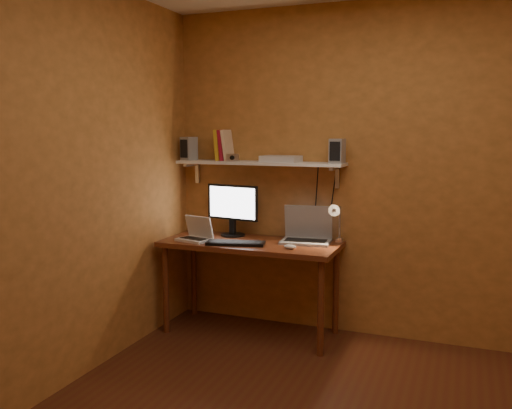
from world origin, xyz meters
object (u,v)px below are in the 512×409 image
at_px(router, 281,159).
at_px(keyboard, 236,243).
at_px(desk, 251,252).
at_px(mouse, 290,247).
at_px(netbook, 196,234).
at_px(laptop, 307,233).
at_px(speaker_left, 189,149).
at_px(shelf_camera, 233,158).
at_px(desk_lamp, 337,218).
at_px(speaker_right, 337,151).
at_px(monitor, 232,207).
at_px(wall_shelf, 259,163).

bearing_deg(router, keyboard, -125.59).
bearing_deg(keyboard, router, 41.36).
xyz_separation_m(desk, mouse, (0.37, -0.14, 0.10)).
bearing_deg(mouse, keyboard, -173.00).
bearing_deg(netbook, laptop, 31.85).
height_order(netbook, speaker_left, speaker_left).
bearing_deg(shelf_camera, speaker_left, 173.78).
xyz_separation_m(keyboard, desk_lamp, (0.72, 0.28, 0.20)).
distance_m(laptop, mouse, 0.31).
relative_size(desk, speaker_left, 7.17).
relative_size(desk, mouse, 14.75).
relative_size(keyboard, router, 1.49).
distance_m(laptop, keyboard, 0.57).
height_order(laptop, shelf_camera, shelf_camera).
distance_m(netbook, keyboard, 0.36).
height_order(speaker_left, speaker_right, speaker_left).
xyz_separation_m(keyboard, mouse, (0.44, 0.00, 0.01)).
distance_m(laptop, netbook, 0.88).
height_order(monitor, keyboard, monitor).
bearing_deg(laptop, router, 164.25).
distance_m(keyboard, desk_lamp, 0.80).
relative_size(netbook, desk_lamp, 0.79).
height_order(monitor, speaker_right, speaker_right).
distance_m(speaker_left, shelf_camera, 0.43).
height_order(desk, monitor, monitor).
relative_size(keyboard, shelf_camera, 4.29).
distance_m(wall_shelf, router, 0.19).
bearing_deg(netbook, shelf_camera, 64.30).
xyz_separation_m(speaker_left, router, (0.82, 0.01, -0.07)).
height_order(desk, speaker_right, speaker_right).
xyz_separation_m(mouse, speaker_left, (-1.01, 0.33, 0.71)).
xyz_separation_m(monitor, laptop, (0.65, -0.01, -0.17)).
bearing_deg(keyboard, laptop, 19.42).
bearing_deg(mouse, router, 125.72).
bearing_deg(desk, desk_lamp, 10.81).
height_order(monitor, netbook, monitor).
relative_size(netbook, keyboard, 0.66).
bearing_deg(speaker_right, netbook, -157.78).
bearing_deg(wall_shelf, keyboard, -100.62).
bearing_deg(wall_shelf, netbook, -144.16).
distance_m(wall_shelf, laptop, 0.68).
height_order(wall_shelf, laptop, wall_shelf).
relative_size(mouse, router, 0.32).
relative_size(monitor, shelf_camera, 4.53).
xyz_separation_m(wall_shelf, netbook, (-0.42, -0.31, -0.55)).
relative_size(shelf_camera, router, 0.35).
xyz_separation_m(netbook, desk_lamp, (1.08, 0.24, 0.15)).
bearing_deg(speaker_left, mouse, 1.69).
height_order(wall_shelf, netbook, wall_shelf).
distance_m(speaker_right, shelf_camera, 0.86).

